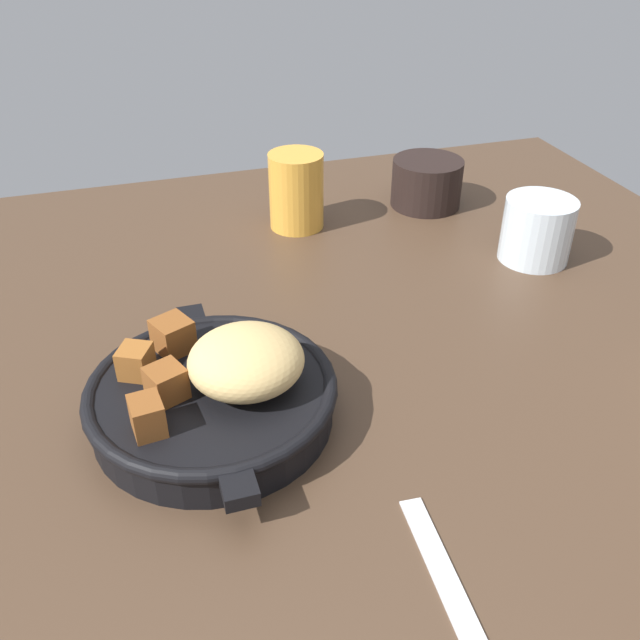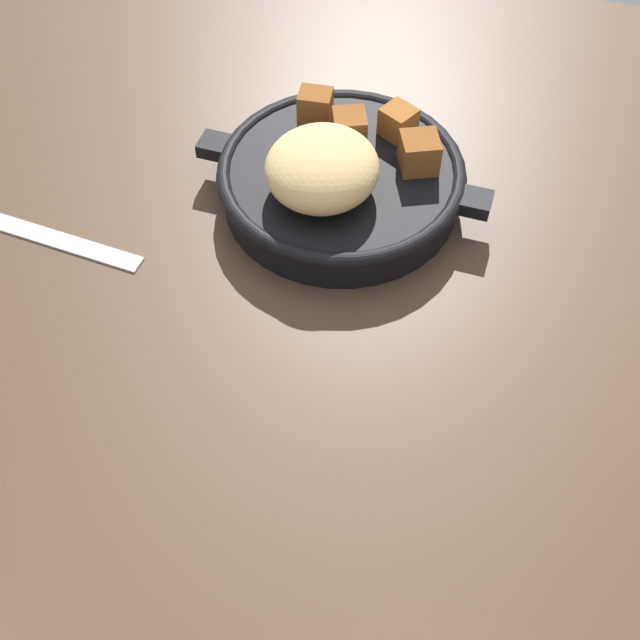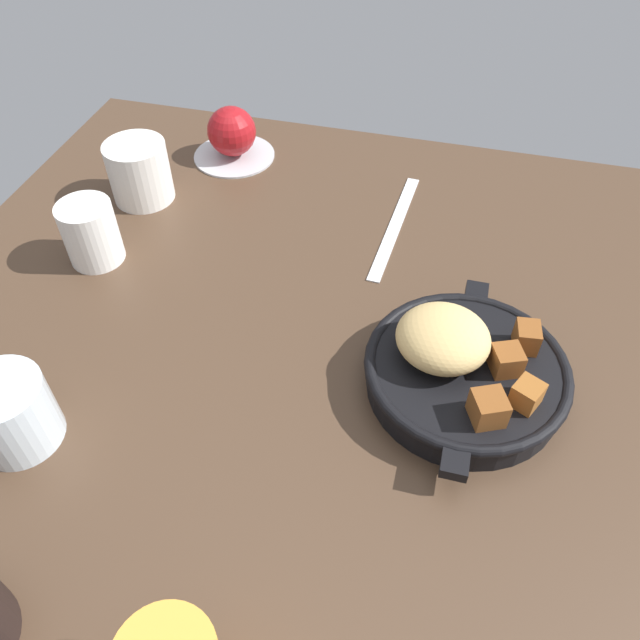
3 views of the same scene
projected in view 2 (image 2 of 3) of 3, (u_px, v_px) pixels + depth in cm
name	position (u px, v px, depth cm)	size (l,w,h in cm)	color
ground_plane	(330.00, 342.00, 60.80)	(98.78, 99.57, 2.40)	#473323
cast_iron_skillet	(339.00, 177.00, 65.62)	(24.39, 20.14, 8.09)	black
butter_knife	(18.00, 227.00, 65.94)	(22.23, 1.60, 0.36)	silver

